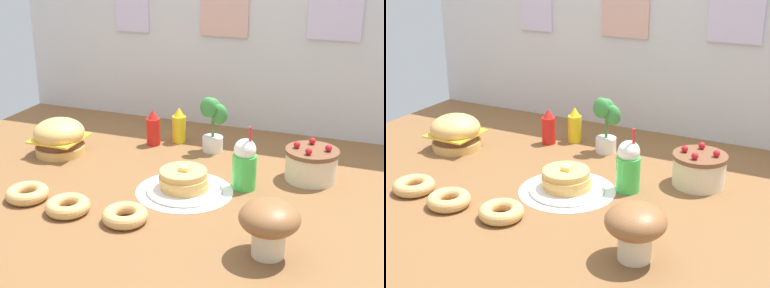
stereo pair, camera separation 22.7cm
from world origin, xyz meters
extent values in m
cube|color=brown|center=(0.00, 0.00, -0.01)|extent=(2.42, 1.76, 0.02)
cube|color=silver|center=(0.00, 0.87, 0.47)|extent=(2.42, 0.03, 0.94)
cube|color=silver|center=(-0.53, 0.85, 0.60)|extent=(0.20, 0.01, 0.22)
cube|color=#D8A599|center=(0.00, 0.85, 0.62)|extent=(0.26, 0.01, 0.26)
cube|color=silver|center=(0.56, 0.85, 0.61)|extent=(0.26, 0.01, 0.21)
cylinder|color=white|center=(0.12, 0.00, 0.00)|extent=(0.40, 0.40, 0.00)
cylinder|color=#DBA859|center=(-0.60, 0.18, 0.02)|extent=(0.24, 0.24, 0.04)
cylinder|color=#59331E|center=(-0.60, 0.18, 0.06)|extent=(0.22, 0.22, 0.03)
cube|color=yellow|center=(-0.60, 0.18, 0.08)|extent=(0.22, 0.22, 0.01)
ellipsoid|color=#E5B260|center=(-0.60, 0.18, 0.11)|extent=(0.24, 0.24, 0.14)
cylinder|color=white|center=(0.12, 0.00, 0.01)|extent=(0.31, 0.31, 0.01)
cylinder|color=#E0AD5B|center=(0.12, 0.00, 0.03)|extent=(0.20, 0.20, 0.03)
cylinder|color=#E0AD5B|center=(0.11, -0.01, 0.06)|extent=(0.20, 0.20, 0.03)
cylinder|color=#E0AD5B|center=(0.11, 0.00, 0.08)|extent=(0.19, 0.19, 0.03)
cube|color=#F7E072|center=(0.12, 0.00, 0.10)|extent=(0.04, 0.04, 0.02)
cylinder|color=beige|center=(0.58, 0.31, 0.06)|extent=(0.22, 0.22, 0.12)
cylinder|color=brown|center=(0.58, 0.31, 0.13)|extent=(0.23, 0.23, 0.02)
sphere|color=red|center=(0.64, 0.31, 0.15)|extent=(0.03, 0.03, 0.03)
sphere|color=red|center=(0.56, 0.37, 0.15)|extent=(0.03, 0.03, 0.03)
sphere|color=red|center=(0.51, 0.30, 0.15)|extent=(0.03, 0.03, 0.03)
sphere|color=red|center=(0.57, 0.24, 0.15)|extent=(0.03, 0.03, 0.03)
cylinder|color=red|center=(-0.23, 0.45, 0.07)|extent=(0.07, 0.07, 0.14)
cone|color=red|center=(-0.23, 0.45, 0.16)|extent=(0.06, 0.06, 0.05)
cylinder|color=yellow|center=(-0.13, 0.53, 0.07)|extent=(0.07, 0.07, 0.14)
cone|color=yellow|center=(-0.13, 0.53, 0.16)|extent=(0.06, 0.06, 0.05)
cylinder|color=green|center=(0.33, 0.12, 0.07)|extent=(0.10, 0.10, 0.15)
sphere|color=white|center=(0.33, 0.12, 0.17)|extent=(0.09, 0.09, 0.09)
cylinder|color=red|center=(0.35, 0.12, 0.20)|extent=(0.01, 0.03, 0.15)
torus|color=tan|center=(-0.44, -0.29, 0.03)|extent=(0.17, 0.17, 0.05)
torus|color=#8CCC8C|center=(-0.44, -0.29, 0.03)|extent=(0.16, 0.16, 0.04)
torus|color=tan|center=(-0.23, -0.32, 0.03)|extent=(0.17, 0.17, 0.05)
torus|color=brown|center=(-0.23, -0.32, 0.03)|extent=(0.16, 0.16, 0.04)
torus|color=tan|center=(0.01, -0.31, 0.03)|extent=(0.17, 0.17, 0.05)
torus|color=#F2E5C6|center=(0.01, -0.31, 0.03)|extent=(0.16, 0.16, 0.04)
cylinder|color=white|center=(0.07, 0.47, 0.04)|extent=(0.10, 0.10, 0.07)
cylinder|color=#4C7238|center=(0.07, 0.47, 0.14)|extent=(0.01, 0.01, 0.13)
ellipsoid|color=#38843D|center=(0.11, 0.47, 0.19)|extent=(0.08, 0.05, 0.10)
ellipsoid|color=#38843D|center=(0.06, 0.50, 0.21)|extent=(0.08, 0.05, 0.10)
ellipsoid|color=#38843D|center=(0.06, 0.45, 0.23)|extent=(0.08, 0.05, 0.10)
cylinder|color=beige|center=(0.55, -0.34, 0.05)|extent=(0.11, 0.11, 0.09)
ellipsoid|color=brown|center=(0.55, -0.34, 0.14)|extent=(0.20, 0.20, 0.11)
camera|label=1|loc=(0.86, -1.86, 0.96)|focal=50.62mm
camera|label=2|loc=(1.07, -1.77, 0.96)|focal=50.62mm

